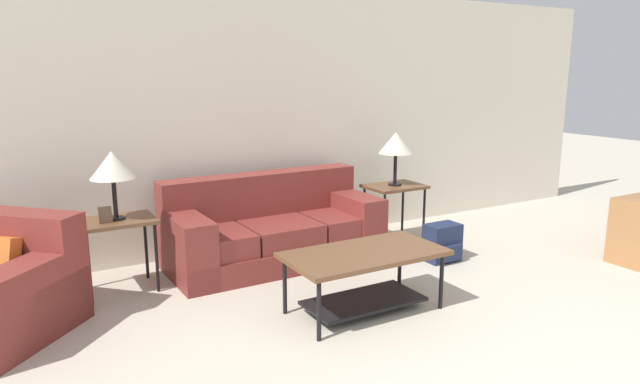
# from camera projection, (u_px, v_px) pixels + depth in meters

# --- Properties ---
(wall_back) EXTENTS (9.02, 0.06, 2.60)m
(wall_back) POSITION_uv_depth(u_px,v_px,m) (274.00, 119.00, 5.81)
(wall_back) COLOR silver
(wall_back) RESTS_ON ground_plane
(couch) EXTENTS (2.00, 0.88, 0.82)m
(couch) POSITION_uv_depth(u_px,v_px,m) (273.00, 231.00, 5.37)
(couch) COLOR maroon
(couch) RESTS_ON ground_plane
(coffee_table) EXTENTS (1.19, 0.63, 0.47)m
(coffee_table) POSITION_uv_depth(u_px,v_px,m) (364.00, 267.00, 4.25)
(coffee_table) COLOR brown
(coffee_table) RESTS_ON ground_plane
(side_table_left) EXTENTS (0.60, 0.44, 0.61)m
(side_table_left) POSITION_uv_depth(u_px,v_px,m) (117.00, 227.00, 4.62)
(side_table_left) COLOR brown
(side_table_left) RESTS_ON ground_plane
(side_table_right) EXTENTS (0.60, 0.44, 0.61)m
(side_table_right) POSITION_uv_depth(u_px,v_px,m) (395.00, 191.00, 5.99)
(side_table_right) COLOR brown
(side_table_right) RESTS_ON ground_plane
(table_lamp_left) EXTENTS (0.36, 0.36, 0.56)m
(table_lamp_left) POSITION_uv_depth(u_px,v_px,m) (112.00, 166.00, 4.51)
(table_lamp_left) COLOR black
(table_lamp_left) RESTS_ON side_table_left
(table_lamp_right) EXTENTS (0.36, 0.36, 0.56)m
(table_lamp_right) POSITION_uv_depth(u_px,v_px,m) (396.00, 144.00, 5.89)
(table_lamp_right) COLOR black
(table_lamp_right) RESTS_ON side_table_right
(backpack) EXTENTS (0.33, 0.29, 0.36)m
(backpack) POSITION_uv_depth(u_px,v_px,m) (443.00, 243.00, 5.43)
(backpack) COLOR #1E2847
(backpack) RESTS_ON ground_plane
(picture_frame) EXTENTS (0.10, 0.04, 0.13)m
(picture_frame) POSITION_uv_depth(u_px,v_px,m) (105.00, 215.00, 4.49)
(picture_frame) COLOR #4C3828
(picture_frame) RESTS_ON side_table_left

